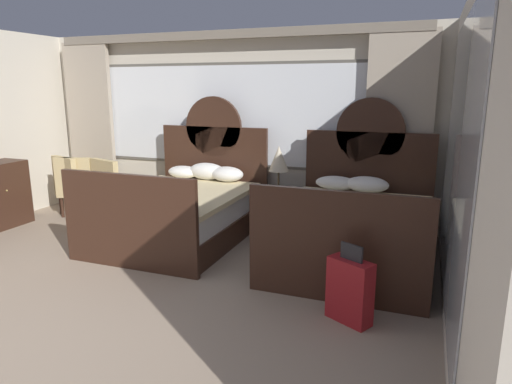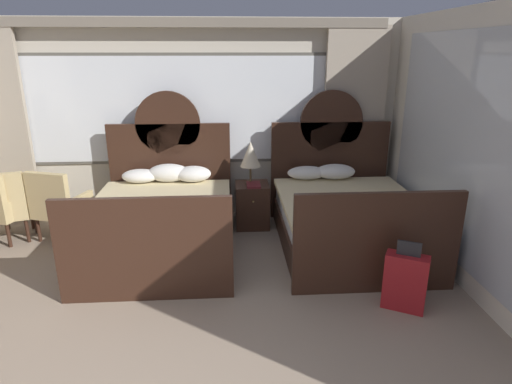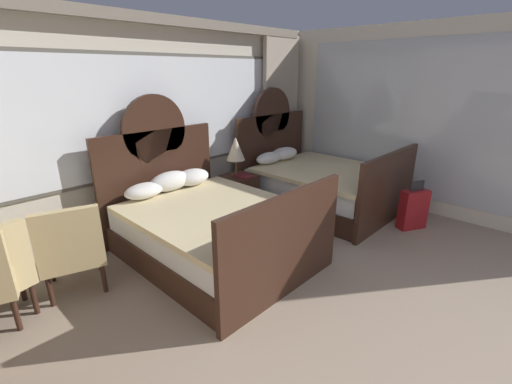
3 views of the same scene
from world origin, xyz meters
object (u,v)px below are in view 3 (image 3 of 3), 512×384
bed_near_mirror (319,183)px  book_on_nightstand (243,176)px  table_lamp_on_nightstand (236,149)px  nightstand_between_beds (239,195)px  suitcase_on_floor (413,209)px  armchair_by_window_left (71,248)px  bed_near_window (209,226)px

bed_near_mirror → book_on_nightstand: bearing=151.6°
table_lamp_on_nightstand → book_on_nightstand: size_ratio=2.19×
nightstand_between_beds → table_lamp_on_nightstand: table_lamp_on_nightstand is taller
book_on_nightstand → suitcase_on_floor: bearing=-57.5°
book_on_nightstand → armchair_by_window_left: bearing=-175.8°
book_on_nightstand → suitcase_on_floor: size_ratio=0.38×
bed_near_mirror → suitcase_on_floor: size_ratio=3.18×
armchair_by_window_left → nightstand_between_beds: bearing=6.2°
armchair_by_window_left → bed_near_mirror: bearing=-6.6°
nightstand_between_beds → book_on_nightstand: 0.33m
suitcase_on_floor → book_on_nightstand: bearing=122.5°
table_lamp_on_nightstand → book_on_nightstand: bearing=-74.9°
bed_near_window → suitcase_on_floor: bed_near_window is taller
table_lamp_on_nightstand → armchair_by_window_left: size_ratio=0.62×
bed_near_window → book_on_nightstand: bearing=27.4°
suitcase_on_floor → table_lamp_on_nightstand: bearing=121.7°
bed_near_mirror → table_lamp_on_nightstand: (-1.12, 0.70, 0.62)m
bed_near_mirror → nightstand_between_beds: bearing=148.4°
armchair_by_window_left → suitcase_on_floor: armchair_by_window_left is taller
book_on_nightstand → bed_near_window: bearing=-152.6°
nightstand_between_beds → suitcase_on_floor: size_ratio=0.88×
bed_near_mirror → armchair_by_window_left: size_ratio=2.36×
nightstand_between_beds → suitcase_on_floor: suitcase_on_floor is taller
nightstand_between_beds → armchair_by_window_left: size_ratio=0.66×
bed_near_window → book_on_nightstand: 1.27m
bed_near_window → table_lamp_on_nightstand: (1.08, 0.69, 0.61)m
bed_near_window → armchair_by_window_left: size_ratio=2.36×
suitcase_on_floor → bed_near_mirror: bearing=97.5°
suitcase_on_floor → armchair_by_window_left: bearing=154.0°
table_lamp_on_nightstand → armchair_by_window_left: bearing=-173.1°
bed_near_window → suitcase_on_floor: (2.38, -1.41, -0.10)m
armchair_by_window_left → table_lamp_on_nightstand: bearing=6.9°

